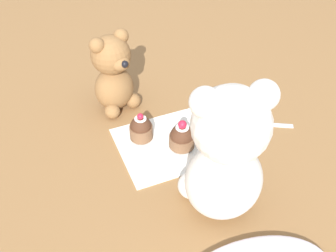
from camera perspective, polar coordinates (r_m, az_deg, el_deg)
The scene contains 7 objects.
ground_plane at distance 0.88m, azimuth 0.00°, elevation -2.74°, with size 4.00×4.00×0.00m, color olive.
knitted_placemat at distance 0.88m, azimuth 0.00°, elevation -2.60°, with size 0.22×0.20×0.01m, color silver.
teddy_bear_cream at distance 0.67m, azimuth 8.40°, elevation -4.23°, with size 0.16×0.16×0.29m.
teddy_bear_tan at distance 0.94m, azimuth -7.93°, elevation 7.57°, with size 0.12×0.12×0.20m.
cupcake_near_cream_bear at distance 0.86m, azimuth 2.04°, elevation -1.65°, with size 0.06×0.06×0.07m.
cupcake_near_tan_bear at distance 0.88m, azimuth -3.94°, elevation -0.37°, with size 0.05×0.05×0.07m.
teaspoon at distance 0.96m, azimuth 14.18°, elevation 0.27°, with size 0.12×0.01×0.01m, color silver.
Camera 1 is at (0.25, 0.59, 0.61)m, focal length 42.00 mm.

